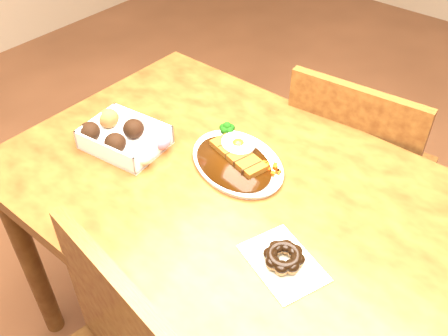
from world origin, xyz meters
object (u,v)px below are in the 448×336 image
Objects in this scene: chair_far at (354,172)px; katsu_curry_plate at (237,159)px; table at (238,216)px; pon_de_ring at (284,258)px; donut_box at (125,137)px.

chair_far is 2.67× the size of katsu_curry_plate.
table is at bearing -49.39° from katsu_curry_plate.
pon_de_ring reaches higher than table.
table is 3.68× the size of katsu_curry_plate.
katsu_curry_plate is at bearing 67.90° from chair_far.
donut_box is (-0.34, -0.06, 0.13)m from table.
chair_far is 0.56m from katsu_curry_plate.
table is 4.87× the size of donut_box.
chair_far is 0.73m from pon_de_ring.
chair_far is 3.53× the size of donut_box.
pon_de_ring is (0.14, -0.66, 0.29)m from chair_far.
katsu_curry_plate is 0.33m from pon_de_ring.
chair_far reaches higher than donut_box.
chair_far reaches higher than katsu_curry_plate.
donut_box is at bearing -169.10° from table.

